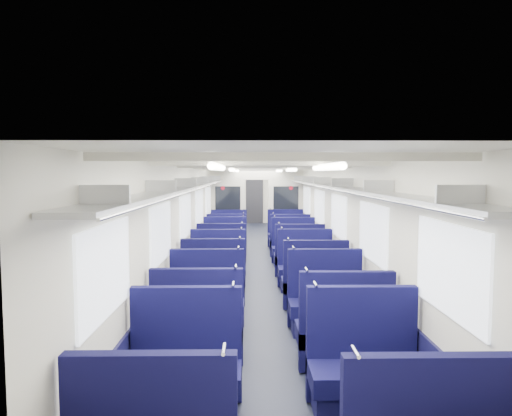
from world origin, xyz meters
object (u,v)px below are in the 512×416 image
(seat_2, at_px, (185,373))
(seat_4, at_px, (198,332))
(end_door, at_px, (254,200))
(seat_17, at_px, (290,243))
(seat_12, at_px, (222,258))
(seat_18, at_px, (229,237))
(seat_9, at_px, (314,286))
(seat_5, at_px, (343,336))
(seat_8, at_px, (214,283))
(seat_14, at_px, (225,249))
(seat_3, at_px, (364,372))
(seat_15, at_px, (294,250))
(bulkhead, at_px, (257,205))
(seat_19, at_px, (286,236))
(seat_7, at_px, (326,306))
(seat_16, at_px, (227,242))
(seat_10, at_px, (218,271))
(seat_11, at_px, (305,271))
(seat_13, at_px, (299,259))

(seat_2, relative_size, seat_4, 1.00)
(end_door, height_order, seat_17, end_door)
(seat_12, distance_m, seat_18, 3.34)
(seat_2, xyz_separation_m, seat_9, (1.66, 3.26, 0.00))
(seat_5, distance_m, seat_8, 3.01)
(seat_2, distance_m, seat_14, 6.92)
(seat_3, distance_m, seat_15, 6.77)
(seat_2, xyz_separation_m, seat_3, (1.66, -0.01, 0.00))
(seat_5, relative_size, seat_18, 1.00)
(end_door, relative_size, seat_4, 1.72)
(bulkhead, distance_m, seat_19, 1.32)
(seat_3, bearing_deg, seat_7, 90.00)
(seat_7, xyz_separation_m, seat_19, (0.00, 7.07, 0.00))
(seat_7, bearing_deg, seat_15, 90.00)
(end_door, height_order, seat_18, end_door)
(seat_18, bearing_deg, seat_4, -90.00)
(seat_12, relative_size, seat_14, 1.00)
(seat_8, height_order, seat_15, same)
(seat_7, relative_size, seat_18, 1.00)
(seat_12, relative_size, seat_18, 1.00)
(seat_16, bearing_deg, seat_18, 90.00)
(seat_2, height_order, seat_10, same)
(seat_10, xyz_separation_m, seat_15, (1.66, 2.34, 0.00))
(bulkhead, height_order, seat_4, bulkhead)
(seat_10, height_order, seat_19, same)
(seat_14, bearing_deg, seat_11, -56.24)
(seat_4, bearing_deg, bulkhead, 84.50)
(end_door, relative_size, seat_3, 1.72)
(seat_13, xyz_separation_m, seat_16, (-1.66, 2.41, 0.00))
(seat_4, relative_size, seat_5, 1.00)
(seat_4, relative_size, seat_8, 1.00)
(seat_11, bearing_deg, seat_2, -110.51)
(seat_16, bearing_deg, seat_14, -90.00)
(seat_13, bearing_deg, seat_8, -127.95)
(seat_8, distance_m, seat_18, 5.61)
(seat_8, relative_size, seat_12, 1.00)
(seat_4, height_order, seat_7, same)
(seat_9, distance_m, seat_18, 6.03)
(seat_2, relative_size, seat_10, 1.00)
(end_door, height_order, seat_13, end_door)
(seat_16, relative_size, seat_19, 1.00)
(seat_17, bearing_deg, seat_19, 90.00)
(bulkhead, distance_m, seat_3, 9.81)
(seat_3, distance_m, seat_9, 3.26)
(seat_7, relative_size, seat_19, 1.00)
(seat_8, bearing_deg, seat_5, -56.53)
(seat_11, relative_size, seat_13, 1.00)
(seat_15, bearing_deg, seat_14, 174.42)
(seat_9, relative_size, seat_18, 1.00)
(seat_19, bearing_deg, seat_2, -100.24)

